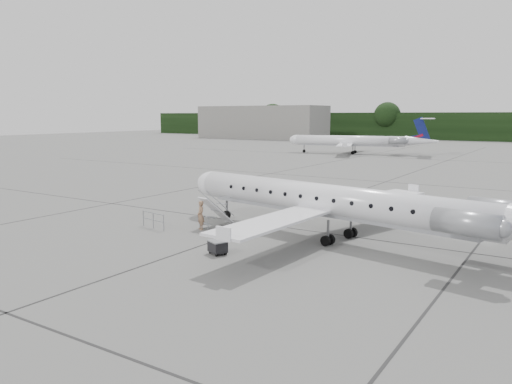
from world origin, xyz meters
The scene contains 8 objects.
ground centered at (0.00, 0.00, 0.00)m, with size 320.00×320.00×0.00m, color slate.
terminal_building centered at (-70.00, 110.00, 5.00)m, with size 40.00×14.00×10.00m, color slate.
main_regional_jet centered at (1.32, 2.87, 3.23)m, with size 25.20×18.14×6.46m, color white, non-canonical shape.
airstair centered at (-6.17, 2.06, 1.01)m, with size 0.85×2.38×2.03m, color white, non-canonical shape.
passenger centered at (-6.41, 0.74, 0.93)m, with size 0.68×0.44×1.85m, color #8E694D.
safety_railing centered at (-9.20, -0.64, 0.50)m, with size 2.20×0.08×1.00m, color gray, non-canonical shape.
baggage_cart centered at (-2.09, -3.22, 0.40)m, with size 0.91×0.74×0.79m, color black, non-canonical shape.
bg_regional_left centered at (-22.72, 65.12, 3.40)m, with size 25.93×18.67×6.80m, color white, non-canonical shape.
Camera 1 is at (13.25, -23.44, 7.21)m, focal length 35.00 mm.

